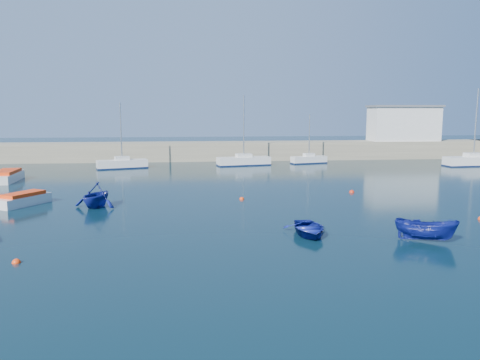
{
  "coord_description": "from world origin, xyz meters",
  "views": [
    {
      "loc": [
        -2.01,
        -21.43,
        6.93
      ],
      "look_at": [
        1.93,
        14.8,
        1.6
      ],
      "focal_mm": 35.0,
      "sensor_mm": 36.0,
      "label": 1
    }
  ],
  "objects": [
    {
      "name": "buoy_3",
      "position": [
        2.09,
        15.04,
        0.0
      ],
      "size": [
        0.39,
        0.39,
        0.39
      ],
      "primitive_type": "sphere",
      "color": "#FF3C0D",
      "rests_on": "ground"
    },
    {
      "name": "sailboat_6",
      "position": [
        5.03,
        38.85,
        0.6
      ],
      "size": [
        7.16,
        3.26,
        9.04
      ],
      "rotation": [
        0.0,
        0.0,
        1.77
      ],
      "color": "silver",
      "rests_on": "ground"
    },
    {
      "name": "motorboat_2",
      "position": [
        -20.31,
        27.26,
        0.53
      ],
      "size": [
        2.22,
        5.59,
        1.13
      ],
      "rotation": [
        0.0,
        0.0,
        0.05
      ],
      "color": "silver",
      "rests_on": "ground"
    },
    {
      "name": "dinghy_right",
      "position": [
        10.58,
        1.81,
        0.63
      ],
      "size": [
        3.44,
        2.64,
        1.26
      ],
      "primitive_type": "imported",
      "rotation": [
        0.0,
        0.0,
        1.07
      ],
      "color": "navy",
      "rests_on": "ground"
    },
    {
      "name": "harbor_office",
      "position": [
        30.0,
        46.0,
        5.1
      ],
      "size": [
        10.0,
        4.0,
        5.0
      ],
      "primitive_type": "cube",
      "color": "silver",
      "rests_on": "back_wall"
    },
    {
      "name": "dinghy_center",
      "position": [
        4.64,
        3.83,
        0.36
      ],
      "size": [
        2.57,
        3.54,
        0.72
      ],
      "primitive_type": "imported",
      "rotation": [
        0.0,
        0.0,
        -0.02
      ],
      "color": "navy",
      "rests_on": "ground"
    },
    {
      "name": "motorboat_1",
      "position": [
        -14.36,
        14.42,
        0.46
      ],
      "size": [
        3.29,
        4.16,
        0.98
      ],
      "rotation": [
        0.0,
        0.0,
        -0.55
      ],
      "color": "silver",
      "rests_on": "ground"
    },
    {
      "name": "dinghy_left",
      "position": [
        -8.85,
        13.08,
        0.92
      ],
      "size": [
        4.01,
        4.3,
        1.85
      ],
      "primitive_type": "imported",
      "rotation": [
        0.0,
        0.0,
        -0.33
      ],
      "color": "navy",
      "rests_on": "ground"
    },
    {
      "name": "buoy_0",
      "position": [
        -10.05,
        0.41,
        0.0
      ],
      "size": [
        0.4,
        0.4,
        0.4
      ],
      "primitive_type": "sphere",
      "color": "#FF3C0D",
      "rests_on": "ground"
    },
    {
      "name": "sailboat_8",
      "position": [
        34.44,
        35.01,
        0.67
      ],
      "size": [
        7.66,
        2.61,
        9.87
      ],
      "rotation": [
        0.0,
        0.0,
        1.64
      ],
      "color": "silver",
      "rests_on": "ground"
    },
    {
      "name": "sailboat_5",
      "position": [
        -10.29,
        37.12,
        0.59
      ],
      "size": [
        6.29,
        3.42,
        8.03
      ],
      "rotation": [
        0.0,
        0.0,
        1.87
      ],
      "color": "silver",
      "rests_on": "ground"
    },
    {
      "name": "sailboat_7",
      "position": [
        14.06,
        40.18,
        0.54
      ],
      "size": [
        5.1,
        2.53,
        6.62
      ],
      "rotation": [
        0.0,
        0.0,
        1.82
      ],
      "color": "silver",
      "rests_on": "ground"
    },
    {
      "name": "ground",
      "position": [
        0.0,
        0.0,
        0.0
      ],
      "size": [
        220.0,
        220.0,
        0.0
      ],
      "primitive_type": "plane",
      "color": "black",
      "rests_on": "ground"
    },
    {
      "name": "buoy_1",
      "position": [
        11.93,
        17.17,
        0.0
      ],
      "size": [
        0.46,
        0.46,
        0.46
      ],
      "primitive_type": "sphere",
      "color": "red",
      "rests_on": "ground"
    },
    {
      "name": "back_wall",
      "position": [
        0.0,
        46.0,
        1.3
      ],
      "size": [
        96.0,
        4.5,
        2.6
      ],
      "primitive_type": "cube",
      "color": "gray",
      "rests_on": "ground"
    }
  ]
}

